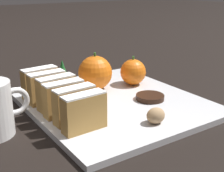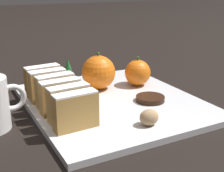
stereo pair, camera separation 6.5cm
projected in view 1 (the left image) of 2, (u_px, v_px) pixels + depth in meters
The scene contains 13 objects.
ground_plane at pixel (112, 105), 0.66m from camera, with size 6.00×6.00×0.00m, color black.
serving_platter at pixel (112, 102), 0.66m from camera, with size 0.34×0.38×0.01m.
stollen_slice_front at pixel (84, 112), 0.51m from camera, with size 0.08×0.03×0.06m.
stollen_slice_second at pixel (75, 105), 0.55m from camera, with size 0.08×0.03×0.06m.
stollen_slice_third at pixel (64, 98), 0.57m from camera, with size 0.08×0.03×0.06m.
stollen_slice_fourth at pixel (56, 92), 0.61m from camera, with size 0.08×0.03×0.06m.
stollen_slice_fifth at pixel (47, 87), 0.63m from camera, with size 0.08×0.03×0.06m.
stollen_slice_sixth at pixel (40, 83), 0.66m from camera, with size 0.08×0.03×0.06m.
orange_near at pixel (133, 72), 0.75m from camera, with size 0.06×0.06×0.07m.
orange_far at pixel (95, 73), 0.71m from camera, with size 0.08×0.08×0.09m.
walnut at pixel (156, 116), 0.54m from camera, with size 0.03×0.03×0.03m.
chocolate_cookie at pixel (150, 97), 0.66m from camera, with size 0.06×0.06×0.01m.
evergreen_sprig at pixel (63, 72), 0.75m from camera, with size 0.04×0.04×0.06m.
Camera 1 is at (-0.34, -0.51, 0.25)m, focal length 50.00 mm.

